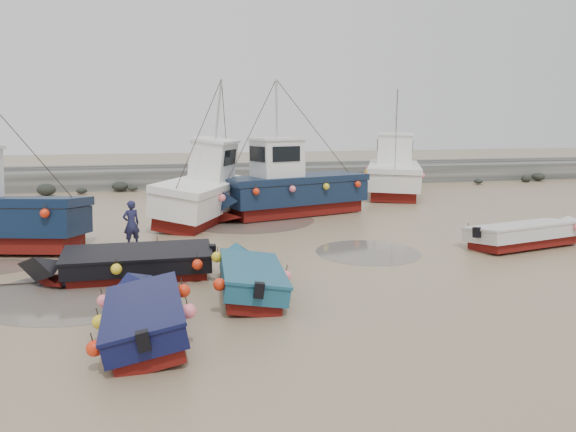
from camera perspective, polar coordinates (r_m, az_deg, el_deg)
name	(u,v)px	position (r m, az deg, el deg)	size (l,w,h in m)	color
ground	(250,275)	(16.51, -3.90, -6.01)	(120.00, 120.00, 0.00)	#8B7656
seawall	(201,177)	(37.98, -8.81, 3.90)	(60.00, 4.92, 1.50)	slate
puddle_a	(86,293)	(15.77, -19.84, -7.35)	(5.32, 5.32, 0.01)	#5D5449
puddle_b	(368,252)	(19.43, 8.10, -3.64)	(3.56, 3.56, 0.01)	#5D5449
puddle_d	(247,220)	(25.42, -4.20, -0.36)	(6.05, 6.05, 0.01)	#5D5449
dinghy_1	(149,309)	(12.35, -13.97, -9.14)	(2.13, 5.81, 1.43)	maroon
dinghy_2	(248,272)	(14.73, -4.13, -5.74)	(2.13, 5.65, 1.43)	maroon
dinghy_3	(532,231)	(21.83, 23.52, -1.45)	(6.56, 2.75, 1.43)	maroon
dinghy_4	(125,261)	(16.60, -16.24, -4.38)	(6.52, 2.14, 1.43)	maroon
cabin_boat_1	(205,190)	(25.39, -8.45, 2.65)	(5.27, 8.94, 6.22)	maroon
cabin_boat_2	(283,187)	(26.20, -0.48, 2.93)	(9.96, 4.82, 6.22)	maroon
cabin_boat_3	(393,172)	(34.32, 10.64, 4.42)	(5.74, 9.81, 6.22)	maroon
person	(132,247)	(20.77, -15.53, -3.04)	(0.61, 0.40, 1.67)	#1B1D3D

